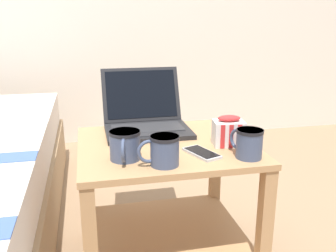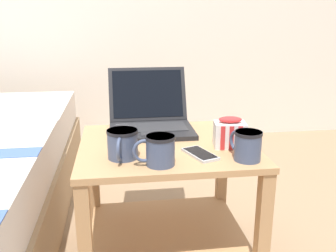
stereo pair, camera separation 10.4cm
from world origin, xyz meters
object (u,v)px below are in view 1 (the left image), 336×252
Objects in this scene: mug_mid_center at (249,142)px; cell_phone at (202,153)px; laptop at (146,118)px; mug_front_right at (125,144)px; mug_front_left at (164,149)px; snack_bag at (229,132)px.

mug_mid_center is 0.16m from cell_phone.
mug_mid_center is at bearing -54.19° from laptop.
mug_mid_center is (0.40, -0.07, 0.00)m from mug_front_right.
mug_mid_center is at bearing 1.03° from mug_front_left.
snack_bag reaches higher than mug_front_right.
mug_mid_center reaches higher than mug_front_right.
laptop is 2.19× the size of cell_phone.
cell_phone is at bearing 156.90° from mug_mid_center.
laptop is 0.37m from snack_bag.
mug_mid_center is at bearing -82.01° from snack_bag.
snack_bag is (0.27, 0.14, -0.00)m from mug_front_left.
laptop is 0.48m from mug_mid_center.
laptop reaches higher than mug_mid_center.
cell_phone is (-0.14, 0.06, -0.05)m from mug_mid_center.
mug_front_left is 0.17m from cell_phone.
mug_front_left is 0.29m from mug_mid_center.
mug_front_left and mug_front_right have the same top height.
laptop is at bearing 112.94° from cell_phone.
laptop is 0.36m from cell_phone.
mug_front_right is at bearing -170.90° from snack_bag.
laptop is 2.51× the size of mug_front_left.
snack_bag is at bearing -44.40° from laptop.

